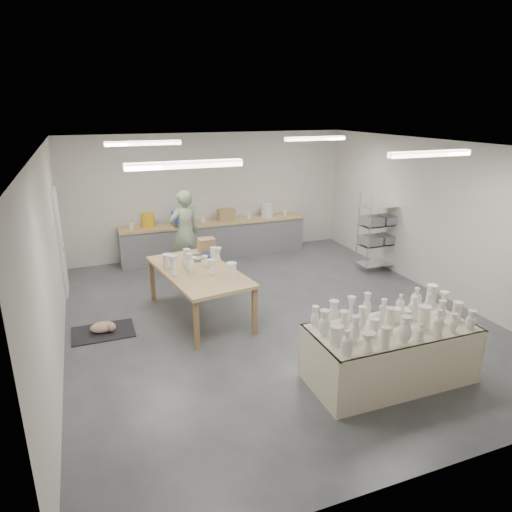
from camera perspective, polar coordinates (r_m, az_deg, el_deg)
name	(u,v)px	position (r m, az deg, el deg)	size (l,w,h in m)	color
room	(266,203)	(7.68, 1.29, 6.66)	(8.00, 8.02, 3.00)	#424449
back_counter	(215,238)	(11.39, -5.19, 2.31)	(4.60, 0.60, 1.24)	tan
wire_shelf	(379,231)	(10.66, 15.17, 3.04)	(0.88, 0.48, 1.80)	silver
drying_table	(389,350)	(6.57, 16.34, -11.26)	(2.25, 1.08, 1.16)	olive
work_table	(199,268)	(8.14, -7.20, -1.52)	(1.50, 2.48, 1.24)	tan
rug	(103,332)	(8.12, -18.56, -8.99)	(1.00, 0.70, 0.02)	black
cat	(104,327)	(8.07, -18.49, -8.40)	(0.46, 0.37, 0.17)	white
potter	(185,233)	(10.06, -8.91, 2.81)	(0.70, 0.46, 1.91)	gray
red_stool	(184,260)	(10.51, -9.05, -0.48)	(0.41, 0.41, 0.30)	#A42517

